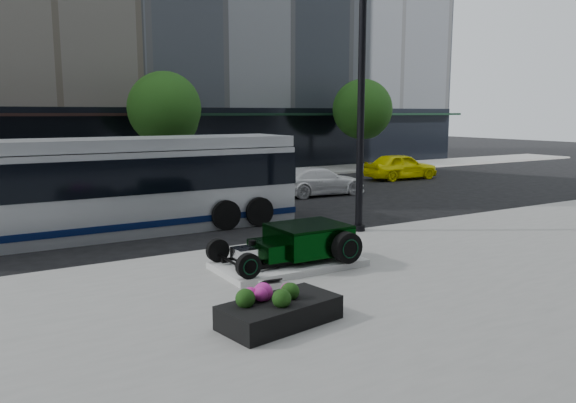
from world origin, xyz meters
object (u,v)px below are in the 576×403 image
lamppost (361,120)px  white_sedan (319,181)px  transit_bus (105,186)px  yellow_taxi (401,166)px  hot_rod (301,241)px  flower_planter (280,310)px

lamppost → white_sedan: size_ratio=1.67×
lamppost → white_sedan: (3.66, 7.53, -2.83)m
transit_bus → yellow_taxi: (17.60, 6.20, -0.76)m
transit_bus → yellow_taxi: size_ratio=2.83×
hot_rod → yellow_taxi: yellow_taxi is taller
lamppost → yellow_taxi: bearing=42.9°
flower_planter → lamppost: bearing=42.2°
flower_planter → white_sedan: bearing=53.4°
flower_planter → yellow_taxi: bearing=42.7°
hot_rod → lamppost: bearing=33.6°
lamppost → white_sedan: lamppost is taller
flower_planter → transit_bus: 9.52m
lamppost → flower_planter: (-5.94, -5.39, -3.10)m
flower_planter → yellow_taxi: yellow_taxi is taller
lamppost → transit_bus: (-6.58, 4.04, -1.98)m
flower_planter → yellow_taxi: 23.07m
transit_bus → white_sedan: (10.23, 3.49, -0.86)m
hot_rod → lamppost: 5.16m
hot_rod → yellow_taxi: (14.65, 12.65, 0.03)m
lamppost → yellow_taxi: (11.03, 10.24, -2.74)m
yellow_taxi → transit_bus: bearing=112.8°
hot_rod → white_sedan: size_ratio=0.74×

